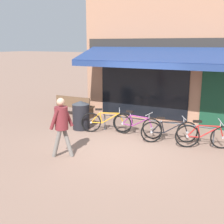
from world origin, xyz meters
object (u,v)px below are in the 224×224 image
Objects in this scene: bicycle_purple at (137,125)px; bicycle_black at (169,131)px; pedestrian_adult at (61,121)px; litter_bin at (81,115)px; park_bench at (75,106)px; bicycle_red at (205,136)px; bicycle_orange at (107,122)px.

bicycle_black is at bearing -2.32° from bicycle_purple.
pedestrian_adult is 1.59× the size of litter_bin.
bicycle_purple is 3.42m from park_bench.
pedestrian_adult is (-3.30, -2.31, 0.60)m from bicycle_red.
bicycle_red is at bearing -28.82° from bicycle_orange.
bicycle_purple is at bearing -23.67° from bicycle_orange.
litter_bin is at bearing -73.33° from pedestrian_adult.
park_bench reaches higher than bicycle_red.
pedestrian_adult reaches higher than litter_bin.
bicycle_purple is at bearing -119.14° from pedestrian_adult.
bicycle_red is (1.05, -0.04, 0.02)m from bicycle_black.
litter_bin is (-2.05, -0.15, 0.14)m from bicycle_purple.
litter_bin is at bearing 158.68° from bicycle_red.
litter_bin reaches higher than park_bench.
bicycle_purple is 1.71× the size of litter_bin.
bicycle_orange is at bearing -172.32° from bicycle_purple.
bicycle_black is 4.52m from park_bench.
litter_bin is 0.63× the size of park_bench.
park_bench is (-5.38, 1.36, 0.08)m from bicycle_red.
park_bench is (-4.32, 1.32, 0.11)m from bicycle_black.
pedestrian_adult is at bearing -159.52° from bicycle_black.
bicycle_red is 5.55m from park_bench.
bicycle_purple is at bearing -19.93° from park_bench.
pedestrian_adult reaches higher than bicycle_red.
litter_bin reaches higher than bicycle_red.
bicycle_red is 1.61× the size of litter_bin.
litter_bin reaches higher than bicycle_orange.
bicycle_black is 3.31m from pedestrian_adult.
park_bench reaches higher than bicycle_purple.
park_bench is (-1.16, 1.32, -0.05)m from litter_bin.
pedestrian_adult is (-0.06, -2.44, 0.61)m from bicycle_orange.
bicycle_purple is 2.81m from pedestrian_adult.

